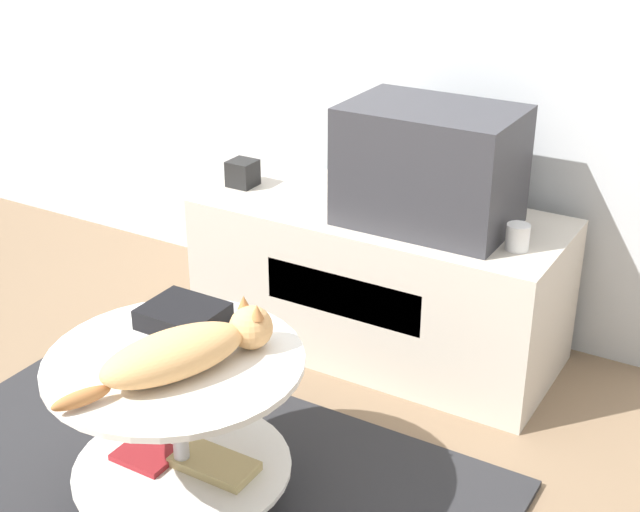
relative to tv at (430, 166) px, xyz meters
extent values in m
plane|color=#7F664C|center=(-0.28, -1.03, -0.75)|extent=(12.00, 12.00, 0.00)
cube|color=#28282B|center=(-0.28, -1.03, -0.74)|extent=(1.79, 1.13, 0.02)
cube|color=beige|center=(-0.19, 0.02, -0.48)|extent=(1.32, 0.56, 0.55)
cube|color=#B7AD9E|center=(-0.19, -0.25, -0.42)|extent=(0.59, 0.01, 0.15)
cube|color=#333338|center=(0.00, 0.00, 0.00)|extent=(0.57, 0.39, 0.40)
cube|color=black|center=(0.00, -0.19, 0.01)|extent=(0.49, 0.01, 0.31)
cube|color=black|center=(-0.75, -0.02, -0.15)|extent=(0.10, 0.10, 0.10)
cylinder|color=white|center=(0.34, -0.06, -0.16)|extent=(0.08, 0.08, 0.08)
cylinder|color=#B2B2B7|center=(-0.23, -1.08, -0.72)|extent=(0.29, 0.29, 0.01)
cylinder|color=#B7B7BC|center=(-0.23, -1.08, -0.50)|extent=(0.04, 0.04, 0.47)
cylinder|color=silver|center=(-0.23, -1.08, -0.59)|extent=(0.60, 0.60, 0.01)
cylinder|color=silver|center=(-0.23, -1.08, -0.26)|extent=(0.69, 0.69, 0.02)
cube|color=tan|center=(-0.14, -1.05, -0.57)|extent=(0.24, 0.12, 0.03)
cube|color=maroon|center=(-0.33, -1.11, -0.58)|extent=(0.17, 0.13, 0.02)
cube|color=black|center=(-0.31, -0.93, -0.22)|extent=(0.21, 0.18, 0.06)
ellipsoid|color=tan|center=(-0.18, -1.14, -0.19)|extent=(0.31, 0.43, 0.12)
sphere|color=tan|center=(-0.09, -0.93, -0.19)|extent=(0.12, 0.12, 0.12)
cone|color=#B2703D|center=(-0.12, -0.92, -0.13)|extent=(0.04, 0.04, 0.04)
cone|color=#B2703D|center=(-0.06, -0.94, -0.13)|extent=(0.04, 0.04, 0.04)
ellipsoid|color=#B2703D|center=(-0.27, -1.37, -0.22)|extent=(0.10, 0.15, 0.04)
camera|label=1|loc=(1.12, -2.60, 0.97)|focal=50.00mm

